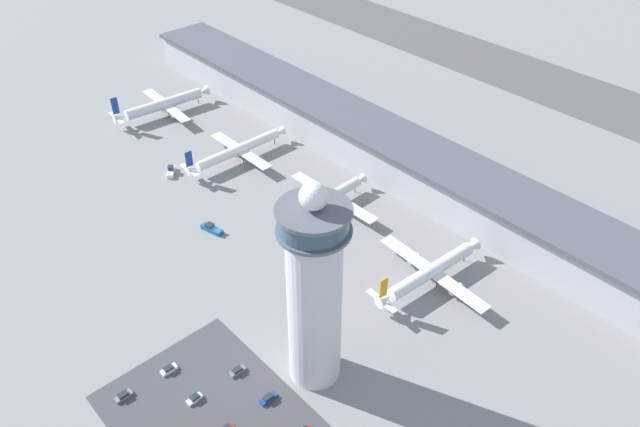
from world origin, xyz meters
name	(u,v)px	position (x,y,z in m)	size (l,w,h in m)	color
ground_plane	(217,232)	(0.00, 0.00, 0.00)	(1000.00, 1000.00, 0.00)	gray
terminal_building	(365,139)	(0.00, 70.00, 8.18)	(259.41, 25.00, 16.16)	#B2B2B7
runway_strip	(525,75)	(0.00, 183.04, 0.00)	(389.11, 44.00, 0.01)	#515154
control_tower	(314,292)	(64.86, -13.94, 28.27)	(16.85, 16.85, 58.92)	silver
airplane_gate_alpha	(164,104)	(-84.03, 30.69, 4.66)	(37.53, 44.90, 14.27)	silver
airplane_gate_bravo	(238,150)	(-31.61, 32.44, 4.42)	(34.30, 45.56, 12.49)	white
airplane_gate_charlie	(331,196)	(14.89, 38.52, 4.00)	(39.43, 33.76, 11.49)	silver
airplane_gate_delta	(431,272)	(63.49, 33.79, 4.35)	(41.09, 42.17, 12.93)	white
service_truck_catering	(212,229)	(-1.60, -0.84, 0.92)	(8.51, 4.38, 2.67)	black
service_truck_fuel	(171,171)	(-40.88, 7.48, 1.01)	(7.11, 6.32, 2.92)	black
car_navy_sedan	(195,399)	(51.69, -42.32, 0.57)	(1.96, 4.20, 1.47)	black
car_silver_sedan	(237,371)	(51.92, -29.34, 0.57)	(1.88, 4.44, 1.46)	black
car_grey_coupe	(268,398)	(63.98, -28.69, 0.62)	(1.79, 4.63, 1.59)	black
car_blue_compact	(124,396)	(39.13, -55.01, 0.60)	(1.83, 4.51, 1.55)	black
car_yellow_taxi	(169,369)	(39.52, -42.27, 0.59)	(1.95, 4.42, 1.51)	black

